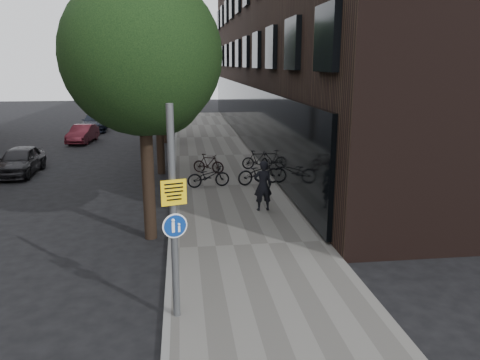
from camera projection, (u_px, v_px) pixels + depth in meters
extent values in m
plane|color=black|center=(262.00, 308.00, 9.98)|extent=(120.00, 120.00, 0.00)
cube|color=#62605B|center=(228.00, 186.00, 19.62)|extent=(4.50, 60.00, 0.12)
cube|color=slate|center=(174.00, 188.00, 19.34)|extent=(0.15, 60.00, 0.13)
cube|color=black|center=(336.00, 1.00, 30.00)|extent=(12.00, 40.00, 18.00)
cylinder|color=black|center=(149.00, 186.00, 13.61)|extent=(0.36, 0.36, 3.20)
sphere|color=black|center=(142.00, 55.00, 12.71)|extent=(4.40, 4.40, 4.40)
sphere|color=black|center=(160.00, 91.00, 13.77)|extent=(2.64, 2.64, 2.64)
cylinder|color=black|center=(160.00, 140.00, 21.79)|extent=(0.36, 0.36, 3.20)
sphere|color=black|center=(157.00, 58.00, 20.89)|extent=(5.00, 5.00, 5.00)
sphere|color=black|center=(167.00, 80.00, 21.95)|extent=(3.00, 3.00, 3.00)
cylinder|color=black|center=(166.00, 118.00, 30.45)|extent=(0.36, 0.36, 3.20)
sphere|color=black|center=(163.00, 60.00, 29.56)|extent=(5.00, 5.00, 5.00)
sphere|color=black|center=(171.00, 76.00, 30.62)|extent=(3.00, 3.00, 3.00)
cylinder|color=#595B5E|center=(173.00, 215.00, 8.96)|extent=(0.14, 0.14, 4.25)
cube|color=yellow|center=(173.00, 191.00, 8.84)|extent=(0.48, 0.16, 0.49)
cylinder|color=navy|center=(174.00, 225.00, 9.00)|extent=(0.42, 0.13, 0.43)
cylinder|color=white|center=(174.00, 225.00, 9.00)|extent=(0.48, 0.15, 0.49)
imported|color=black|center=(263.00, 186.00, 16.06)|extent=(0.67, 0.47, 1.75)
imported|color=black|center=(259.00, 172.00, 19.65)|extent=(2.02, 1.12, 1.01)
imported|color=black|center=(258.00, 160.00, 22.50)|extent=(1.52, 0.43, 0.91)
imported|color=black|center=(208.00, 176.00, 19.21)|extent=(1.83, 0.87, 0.92)
imported|color=black|center=(208.00, 164.00, 21.64)|extent=(1.54, 1.00, 0.90)
imported|color=black|center=(20.00, 161.00, 21.87)|extent=(1.58, 3.88, 1.32)
imported|color=maroon|center=(83.00, 134.00, 30.78)|extent=(1.64, 3.65, 1.16)
imported|color=black|center=(95.00, 122.00, 36.25)|extent=(2.25, 4.67, 1.31)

